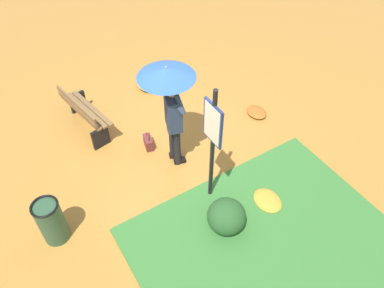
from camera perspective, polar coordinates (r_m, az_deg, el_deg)
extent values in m
plane|color=#B27A33|center=(7.38, -3.02, -1.25)|extent=(18.00, 18.00, 0.00)
cylinder|color=black|center=(6.87, -2.23, -0.46)|extent=(0.12, 0.12, 0.86)
cylinder|color=black|center=(6.98, -2.97, 0.45)|extent=(0.12, 0.12, 0.86)
cube|color=black|center=(7.17, -1.87, -2.50)|extent=(0.17, 0.24, 0.08)
cube|color=black|center=(7.28, -2.58, -1.60)|extent=(0.17, 0.24, 0.08)
cube|color=#2D3851|center=(6.41, -2.82, 4.69)|extent=(0.43, 0.34, 0.64)
sphere|color=tan|center=(6.12, -2.98, 7.94)|extent=(0.20, 0.20, 0.20)
ellipsoid|color=black|center=(6.10, -2.99, 8.17)|extent=(0.20, 0.20, 0.15)
cylinder|color=#2D3851|center=(6.14, -1.69, 5.14)|extent=(0.18, 0.13, 0.18)
cylinder|color=#2D3851|center=(6.11, -1.82, 6.02)|extent=(0.24, 0.11, 0.33)
cube|color=black|center=(6.08, -2.38, 7.42)|extent=(0.07, 0.04, 0.14)
cylinder|color=#2D3851|center=(6.37, -3.67, 7.12)|extent=(0.11, 0.10, 0.09)
cylinder|color=#2D3851|center=(6.30, -3.72, 7.65)|extent=(0.10, 0.09, 0.23)
cylinder|color=#A5A5AD|center=(6.10, -3.87, 9.93)|extent=(0.02, 0.02, 0.41)
cone|color=#264C8C|center=(6.05, -3.91, 10.66)|extent=(0.96, 0.96, 0.16)
sphere|color=#A5A5AD|center=(5.99, -3.96, 11.53)|extent=(0.02, 0.02, 0.02)
cylinder|color=black|center=(5.84, 3.09, -0.82)|extent=(0.07, 0.07, 2.30)
cube|color=navy|center=(5.45, 3.18, 3.11)|extent=(0.44, 0.04, 0.70)
cube|color=silver|center=(5.44, 3.02, 3.04)|extent=(0.38, 0.01, 0.64)
cube|color=brown|center=(7.43, -6.60, 0.24)|extent=(0.32, 0.21, 0.24)
torus|color=brown|center=(7.32, -6.71, 1.12)|extent=(0.18, 0.06, 0.18)
cube|color=black|center=(7.55, -13.61, 0.94)|extent=(0.13, 0.36, 0.44)
cube|color=black|center=(8.51, -16.83, 6.09)|extent=(0.13, 0.36, 0.44)
cube|color=brown|center=(7.88, -14.84, 5.28)|extent=(1.39, 0.36, 0.04)
cube|color=brown|center=(7.86, -15.64, 4.97)|extent=(1.39, 0.36, 0.04)
cube|color=brown|center=(7.85, -16.45, 4.65)|extent=(1.39, 0.36, 0.04)
cube|color=brown|center=(7.78, -16.94, 5.07)|extent=(1.38, 0.30, 0.10)
cube|color=brown|center=(7.69, -17.16, 5.86)|extent=(1.38, 0.30, 0.10)
cylinder|color=#2D5138|center=(6.29, -20.41, -10.96)|extent=(0.40, 0.40, 0.80)
torus|color=black|center=(5.97, -21.41, -8.74)|extent=(0.42, 0.42, 0.04)
ellipsoid|color=#285628|center=(6.13, 5.22, -10.82)|extent=(0.63, 0.63, 0.56)
ellipsoid|color=#1E421E|center=(6.33, 4.87, -9.71)|extent=(0.38, 0.38, 0.38)
ellipsoid|color=gold|center=(8.97, -6.57, 9.03)|extent=(0.65, 0.52, 0.14)
ellipsoid|color=gold|center=(6.69, 11.31, -8.34)|extent=(0.55, 0.44, 0.12)
ellipsoid|color=#A86023|center=(8.26, 9.70, 4.76)|extent=(0.48, 0.38, 0.10)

